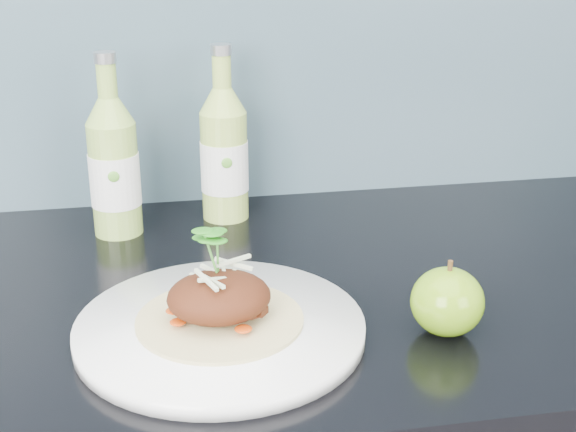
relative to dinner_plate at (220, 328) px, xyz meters
The scene contains 5 objects.
dinner_plate is the anchor object (origin of this frame).
pork_taco 0.04m from the dinner_plate, 89.55° to the left, with size 0.17×0.17×0.10m.
green_apple 0.23m from the dinner_plate, ahead, with size 0.07×0.07×0.08m.
cider_bottle_left 0.32m from the dinner_plate, 109.45° to the left, with size 0.08×0.08×0.24m.
cider_bottle_right 0.34m from the dinner_plate, 82.78° to the left, with size 0.08×0.08×0.24m.
Camera 1 is at (-0.07, 0.88, 1.31)m, focal length 50.00 mm.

